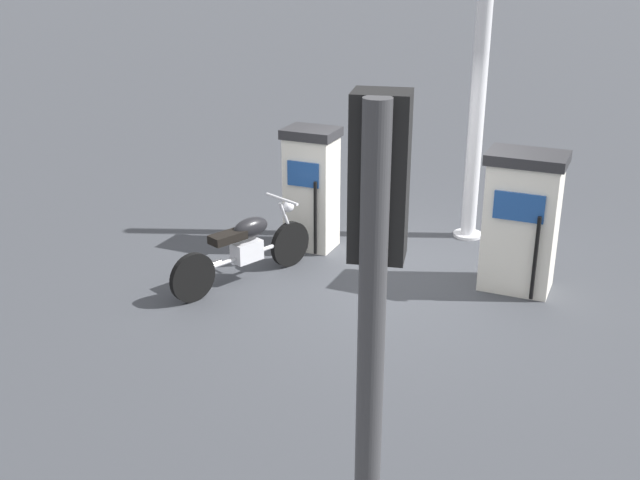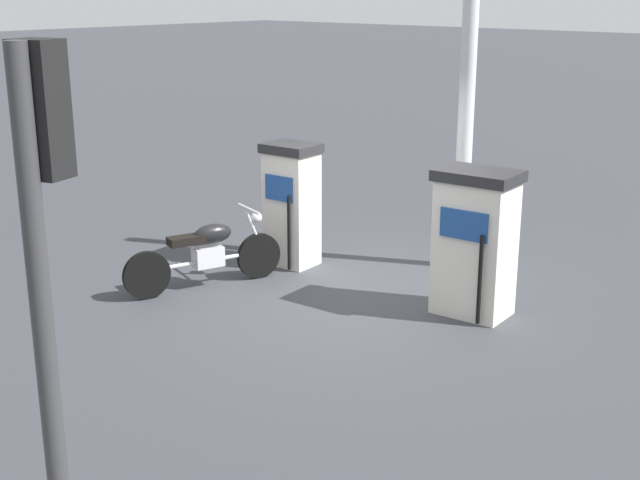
{
  "view_description": "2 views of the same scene",
  "coord_description": "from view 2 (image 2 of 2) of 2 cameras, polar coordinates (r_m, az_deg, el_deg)",
  "views": [
    {
      "loc": [
        7.89,
        3.21,
        3.85
      ],
      "look_at": [
        0.88,
        -0.53,
        0.71
      ],
      "focal_mm": 43.04,
      "sensor_mm": 36.0,
      "label": 1
    },
    {
      "loc": [
        7.51,
        6.0,
        3.54
      ],
      "look_at": [
        0.31,
        -0.22,
        0.72
      ],
      "focal_mm": 48.36,
      "sensor_mm": 36.0,
      "label": 2
    }
  ],
  "objects": [
    {
      "name": "ground_plane",
      "position": [
        10.24,
        2.04,
        -3.73
      ],
      "size": [
        120.0,
        120.0,
        0.0
      ],
      "primitive_type": "plane",
      "color": "#383A3F"
    },
    {
      "name": "fuel_pump_near",
      "position": [
        11.19,
        -1.9,
        2.41
      ],
      "size": [
        0.59,
        0.71,
        1.61
      ],
      "color": "silver",
      "rests_on": "ground"
    },
    {
      "name": "fuel_pump_far",
      "position": [
        9.61,
        10.21,
        -0.15
      ],
      "size": [
        0.68,
        0.92,
        1.64
      ],
      "color": "silver",
      "rests_on": "ground"
    },
    {
      "name": "motorcycle_near_pump",
      "position": [
        10.49,
        -7.51,
        -0.83
      ],
      "size": [
        1.96,
        0.86,
        0.93
      ],
      "color": "black",
      "rests_on": "ground"
    },
    {
      "name": "roadside_traffic_light",
      "position": [
        4.82,
        -17.76,
        0.34
      ],
      "size": [
        0.4,
        0.29,
        3.28
      ],
      "color": "#38383A",
      "rests_on": "ground"
    },
    {
      "name": "canopy_support_pole",
      "position": [
        10.99,
        9.68,
        9.12
      ],
      "size": [
        0.4,
        0.4,
        4.5
      ],
      "color": "silver",
      "rests_on": "ground"
    }
  ]
}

